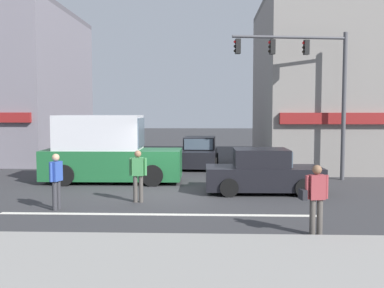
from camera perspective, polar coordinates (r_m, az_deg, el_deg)
name	(u,v)px	position (r m, az deg, el deg)	size (l,w,h in m)	color
ground_plane	(168,192)	(16.29, -3.07, -6.13)	(120.00, 120.00, 0.00)	#333335
lane_marking_stripe	(157,214)	(12.88, -4.50, -8.90)	(9.00, 0.24, 0.01)	silver
sidewalk_curb	(123,277)	(8.12, -8.77, -16.34)	(40.00, 5.00, 0.16)	gray
building_right_corner	(375,84)	(26.03, 22.22, 7.05)	(12.10, 9.18, 8.71)	gray
street_tree	(324,96)	(24.16, 16.45, 5.89)	(3.28, 3.28, 5.36)	#4C3823
utility_pole_far_right	(317,85)	(25.87, 15.58, 7.19)	(1.40, 0.22, 8.37)	brown
traffic_light_mast	(314,78)	(19.56, 15.29, 8.10)	(4.85, 0.86, 6.20)	#47474C
sedan_crossing_rightbound	(263,173)	(16.26, 8.99, -3.66)	(4.12, 1.92, 1.58)	black
sedan_parked_curbside	(200,154)	(23.39, 0.96, -1.22)	(2.02, 4.17, 1.58)	black
box_truck_crossing_center	(108,152)	(18.73, -10.65, -0.98)	(5.63, 2.30, 2.75)	#1E6033
pedestrian_foreground_with_bag	(315,195)	(10.95, 15.41, -6.31)	(0.69, 0.32, 1.67)	#4C4742
pedestrian_mid_crossing	(138,173)	(14.47, -6.87, -3.66)	(0.57, 0.22, 1.67)	#4C4742
pedestrian_far_side	(56,178)	(13.87, -16.87, -4.15)	(0.31, 0.55, 1.67)	#333338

